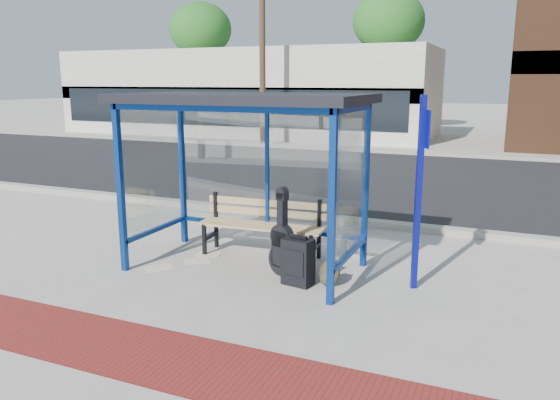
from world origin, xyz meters
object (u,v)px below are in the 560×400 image
at_px(guitar_bag, 282,245).
at_px(backpack, 329,273).
at_px(bench, 263,223).
at_px(suitcase, 298,262).

distance_m(guitar_bag, backpack, 0.76).
xyz_separation_m(bench, suitcase, (0.94, -0.93, -0.20)).
height_order(bench, backpack, bench).
height_order(bench, guitar_bag, guitar_bag).
distance_m(bench, guitar_bag, 0.92).
relative_size(bench, backpack, 5.63).
bearing_deg(backpack, guitar_bag, -176.86).
relative_size(suitcase, backpack, 1.96).
distance_m(suitcase, backpack, 0.43).
xyz_separation_m(bench, guitar_bag, (0.61, -0.68, -0.09)).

